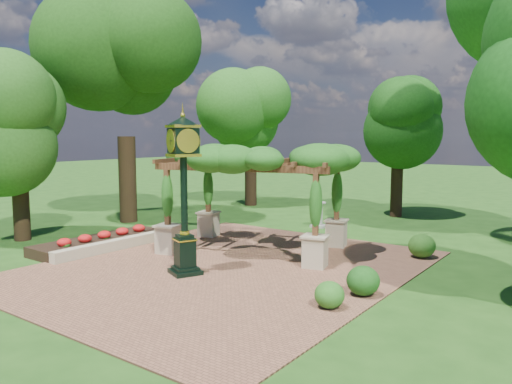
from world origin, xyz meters
The scene contains 14 objects.
ground centered at (0.00, 0.00, 0.00)m, with size 120.00×120.00×0.00m, color #1E4714.
brick_plaza centered at (0.00, 1.00, 0.02)m, with size 10.00×12.00×0.04m, color brown.
border_wall centered at (-4.60, 0.50, 0.20)m, with size 0.35×5.00×0.40m, color #C6B793.
flower_bed centered at (-5.50, 0.50, 0.18)m, with size 1.50×5.00×0.36m, color red.
pedestal_clock centered at (-0.48, -0.32, 2.76)m, with size 1.20×1.20×4.62m.
pergola centered at (-0.70, 3.37, 3.08)m, with size 6.72×5.14×3.75m.
sundial centered at (-1.06, 8.66, 0.49)m, with size 0.66×0.66×1.12m.
shrub_front centered at (4.26, -0.44, 0.36)m, with size 0.70×0.70×0.63m, color #275F1B.
shrub_mid centered at (4.50, 0.89, 0.41)m, with size 0.83×0.83×0.75m, color #184814.
shrub_back centered at (4.43, 5.65, 0.43)m, with size 0.87×0.87×0.79m, color #2C5E1B.
tree_west_near centered at (-9.01, 4.66, 7.05)m, with size 5.22×5.22×10.28m.
tree_west_far centered at (-7.69, 12.49, 5.35)m, with size 3.94×3.94×7.82m.
tree_north centered at (0.61, 13.50, 4.37)m, with size 3.42×3.42×6.38m.
tree_southwest centered at (-9.00, -0.51, 4.39)m, with size 3.48×3.48×6.42m.
Camera 1 is at (9.50, -10.49, 4.03)m, focal length 35.00 mm.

